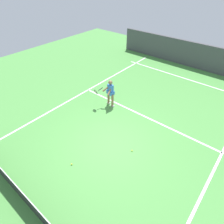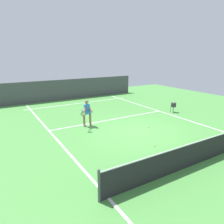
{
  "view_description": "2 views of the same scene",
  "coord_description": "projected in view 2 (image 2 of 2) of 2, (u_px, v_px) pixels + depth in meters",
  "views": [
    {
      "loc": [
        -3.88,
        4.61,
        6.39
      ],
      "look_at": [
        0.73,
        -0.94,
        0.81
      ],
      "focal_mm": 30.97,
      "sensor_mm": 36.0,
      "label": 1
    },
    {
      "loc": [
        6.63,
        8.49,
        4.04
      ],
      "look_at": [
        1.12,
        -0.69,
        1.1
      ],
      "focal_mm": 33.74,
      "sensor_mm": 36.0,
      "label": 2
    }
  ],
  "objects": [
    {
      "name": "court_net",
      "position": [
        200.0,
        151.0,
        7.98
      ],
      "size": [
        8.73,
        0.08,
        1.03
      ],
      "color": "#4C4C51",
      "rests_on": "ground"
    },
    {
      "name": "tennis_ball_far",
      "position": [
        118.0,
        97.0,
        20.42
      ],
      "size": [
        0.07,
        0.07,
        0.07
      ],
      "primitive_type": "sphere",
      "color": "#D1E533",
      "rests_on": "ground"
    },
    {
      "name": "ground_plane",
      "position": [
        136.0,
        132.0,
        11.38
      ],
      "size": [
        27.15,
        27.15,
        0.0
      ],
      "primitive_type": "plane",
      "color": "#4C9342"
    },
    {
      "name": "court_back_wall",
      "position": [
        70.0,
        89.0,
        19.52
      ],
      "size": [
        13.05,
        0.24,
        1.84
      ],
      "primitive_type": "cube",
      "color": "#47474C",
      "rests_on": "ground"
    },
    {
      "name": "sideline_left_marking",
      "position": [
        187.0,
        120.0,
        13.37
      ],
      "size": [
        0.1,
        18.89,
        0.01
      ],
      "primitive_type": "cube",
      "color": "white",
      "rests_on": "ground"
    },
    {
      "name": "tennis_player",
      "position": [
        87.0,
        112.0,
        12.01
      ],
      "size": [
        0.92,
        0.9,
        1.55
      ],
      "color": "#8C6647",
      "rests_on": "ground"
    },
    {
      "name": "sideline_right_marking",
      "position": [
        64.0,
        148.0,
        9.38
      ],
      "size": [
        0.1,
        18.89,
        0.01
      ],
      "primitive_type": "cube",
      "color": "white",
      "rests_on": "ground"
    },
    {
      "name": "service_line_marking",
      "position": [
        112.0,
        119.0,
        13.48
      ],
      "size": [
        8.05,
        0.1,
        0.01
      ],
      "primitive_type": "cube",
      "color": "white",
      "rests_on": "ground"
    },
    {
      "name": "ball_hopper",
      "position": [
        173.0,
        105.0,
        15.03
      ],
      "size": [
        0.36,
        0.36,
        0.74
      ],
      "color": "#333338",
      "rests_on": "ground"
    },
    {
      "name": "baseline_marking",
      "position": [
        80.0,
        103.0,
        17.94
      ],
      "size": [
        9.05,
        0.1,
        0.01
      ],
      "primitive_type": "cube",
      "color": "white",
      "rests_on": "ground"
    },
    {
      "name": "tennis_ball_near",
      "position": [
        149.0,
        127.0,
        12.02
      ],
      "size": [
        0.07,
        0.07,
        0.07
      ],
      "primitive_type": "sphere",
      "color": "#D1E533",
      "rests_on": "ground"
    },
    {
      "name": "tennis_ball_mid",
      "position": [
        155.0,
        146.0,
        9.55
      ],
      "size": [
        0.07,
        0.07,
        0.07
      ],
      "primitive_type": "sphere",
      "color": "#D1E533",
      "rests_on": "ground"
    }
  ]
}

